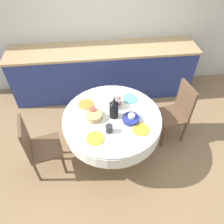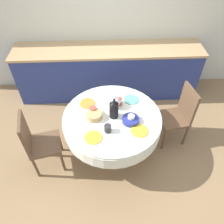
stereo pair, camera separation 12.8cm
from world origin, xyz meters
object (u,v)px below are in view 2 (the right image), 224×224
Objects in this scene: chair_left at (179,114)px; teapot at (115,102)px; chair_right at (37,141)px; coffee_carafe at (114,109)px.

teapot is (-0.94, -0.01, 0.28)m from chair_left.
coffee_carafe is (1.00, 0.21, 0.33)m from chair_right.
teapot is at bearing 79.73° from chair_left.
coffee_carafe is 0.19m from teapot.
chair_right is 1.08m from coffee_carafe.
chair_right is 3.14× the size of coffee_carafe.
chair_left is 1.00× the size of chair_right.
chair_right is at bearing 90.62° from chair_left.
coffee_carafe reaches higher than teapot.
coffee_carafe is (-0.96, -0.20, 0.33)m from chair_left.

